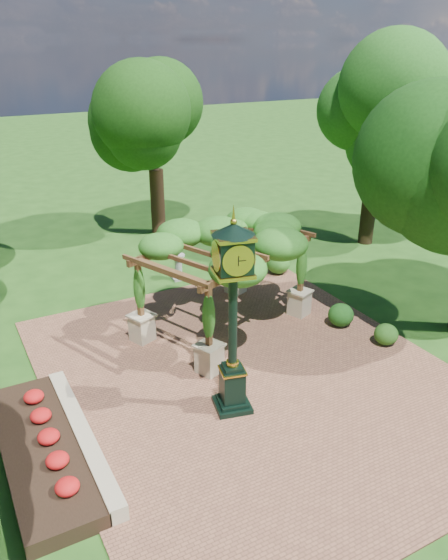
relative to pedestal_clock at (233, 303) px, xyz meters
name	(u,v)px	position (x,y,z in m)	size (l,w,h in m)	color
ground	(272,396)	(1.11, -0.05, -2.83)	(120.00, 120.00, 0.00)	#1E4714
brick_plaza	(251,376)	(1.11, 0.95, -2.81)	(10.00, 12.00, 0.04)	brown
border_wall	(83,437)	(-3.49, 0.45, -2.63)	(0.35, 5.00, 0.40)	#C6B793
flower_bed	(41,451)	(-4.39, 0.45, -2.65)	(1.50, 5.00, 0.36)	red
pedestal_clock	(233,303)	(0.00, 0.00, 0.00)	(1.12, 1.12, 4.73)	black
pergola	(224,248)	(1.77, 3.65, -0.21)	(5.86, 4.78, 3.19)	beige
sundial	(179,268)	(2.07, 7.74, -2.41)	(0.55, 0.55, 0.95)	#989990
shrub_front	(386,334)	(5.37, 0.48, -2.48)	(0.69, 0.69, 0.62)	#275919
shrub_mid	(341,315)	(4.95, 1.99, -2.43)	(0.79, 0.79, 0.71)	#1A4D15
shrub_back	(278,263)	(5.56, 6.36, -2.40)	(0.87, 0.87, 0.79)	#2A641D
tree_north	(153,117)	(3.47, 13.09, 2.29)	(3.70, 3.70, 7.48)	#382216
tree_east_far	(379,113)	(10.88, 7.47, 2.64)	(3.81, 3.81, 7.97)	black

